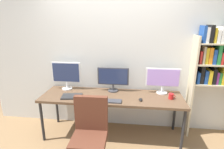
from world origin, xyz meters
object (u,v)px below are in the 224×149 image
object	(u,v)px
monitor_left	(66,74)
keyboard_main	(110,101)
laptop_closed	(72,96)
bookshelf	(218,65)
desk	(112,98)
office_chair	(90,141)
monitor_right	(163,79)
computer_mouse	(141,100)
monitor_center	(113,78)
coffee_mug	(171,96)

from	to	relation	value
monitor_left	keyboard_main	distance (m)	0.99
laptop_closed	bookshelf	bearing A→B (deg)	0.50
desk	monitor_left	distance (m)	0.93
office_chair	laptop_closed	xyz separation A→B (m)	(-0.44, 0.63, 0.35)
desk	bookshelf	xyz separation A→B (m)	(1.68, 0.23, 0.57)
monitor_right	monitor_left	bearing A→B (deg)	180.00
desk	keyboard_main	xyz separation A→B (m)	(0.00, -0.23, 0.06)
monitor_left	computer_mouse	size ratio (longest dim) A/B	5.40
computer_mouse	laptop_closed	world-z (taller)	computer_mouse
keyboard_main	laptop_closed	distance (m)	0.64
monitor_left	monitor_right	xyz separation A→B (m)	(1.67, -0.00, -0.03)
desk	monitor_right	bearing A→B (deg)	14.23
keyboard_main	computer_mouse	world-z (taller)	computer_mouse
desk	monitor_center	bearing A→B (deg)	90.00
monitor_left	laptop_closed	size ratio (longest dim) A/B	1.62
laptop_closed	coffee_mug	xyz separation A→B (m)	(1.58, 0.11, 0.03)
desk	coffee_mug	size ratio (longest dim) A/B	21.84
monitor_left	monitor_right	bearing A→B (deg)	-0.00
monitor_right	laptop_closed	distance (m)	1.53
bookshelf	coffee_mug	world-z (taller)	bookshelf
computer_mouse	monitor_right	bearing A→B (deg)	43.36
monitor_center	computer_mouse	xyz separation A→B (m)	(0.47, -0.35, -0.22)
desk	monitor_right	xyz separation A→B (m)	(0.84, 0.21, 0.30)
desk	keyboard_main	world-z (taller)	keyboard_main
monitor_left	laptop_closed	world-z (taller)	monitor_left
desk	monitor_center	world-z (taller)	monitor_center
monitor_left	coffee_mug	world-z (taller)	monitor_left
keyboard_main	monitor_left	bearing A→B (deg)	152.16
monitor_center	bookshelf	bearing A→B (deg)	0.61
bookshelf	keyboard_main	bearing A→B (deg)	-164.65
bookshelf	monitor_center	xyz separation A→B (m)	(-1.68, -0.02, -0.28)
desk	computer_mouse	xyz separation A→B (m)	(0.47, -0.14, 0.07)
coffee_mug	desk	bearing A→B (deg)	178.83
office_chair	keyboard_main	distance (m)	0.66
desk	laptop_closed	bearing A→B (deg)	-168.24
laptop_closed	monitor_right	bearing A→B (deg)	4.76
office_chair	coffee_mug	distance (m)	1.41
bookshelf	coffee_mug	distance (m)	0.90
monitor_center	office_chair	bearing A→B (deg)	-101.34
desk	monitor_right	size ratio (longest dim) A/B	4.10
bookshelf	laptop_closed	size ratio (longest dim) A/B	5.88
office_chair	laptop_closed	bearing A→B (deg)	125.13
office_chair	monitor_left	world-z (taller)	monitor_left
laptop_closed	coffee_mug	world-z (taller)	coffee_mug
desk	office_chair	bearing A→B (deg)	-104.40
desk	bookshelf	distance (m)	1.79
bookshelf	office_chair	size ratio (longest dim) A/B	1.90
monitor_left	laptop_closed	xyz separation A→B (m)	(0.20, -0.34, -0.27)
desk	bookshelf	world-z (taller)	bookshelf
office_chair	keyboard_main	world-z (taller)	office_chair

